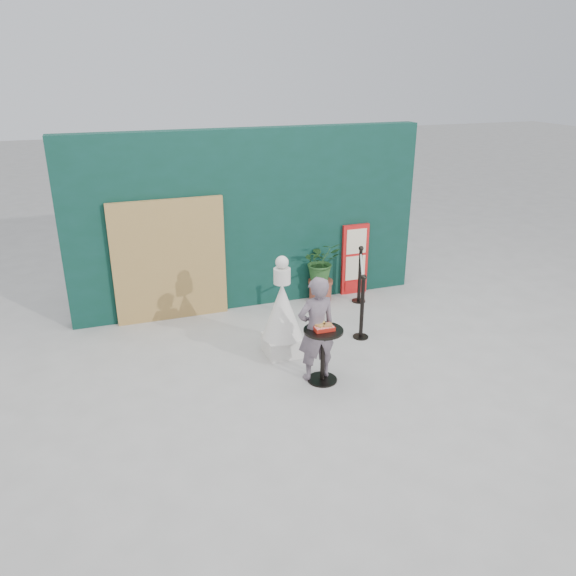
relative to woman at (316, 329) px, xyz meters
name	(u,v)px	position (x,y,z in m)	size (l,w,h in m)	color
ground	(319,393)	(-0.10, -0.37, -0.72)	(60.00, 60.00, 0.00)	#ADAAA5
back_wall	(250,220)	(-0.10, 2.78, 0.78)	(6.00, 0.30, 3.00)	#0A3024
bamboo_fence	(170,261)	(-1.50, 2.57, 0.28)	(1.80, 0.08, 2.00)	tan
woman	(316,329)	(0.00, 0.00, 0.00)	(0.53, 0.35, 1.45)	slate
menu_board	(355,259)	(1.80, 2.58, -0.07)	(0.50, 0.07, 1.30)	red
statue	(282,315)	(-0.20, 0.80, -0.11)	(0.58, 0.58, 1.50)	silver
cafe_table	(323,347)	(0.06, -0.10, -0.22)	(0.52, 0.52, 0.75)	black
food_basket	(324,327)	(0.06, -0.10, 0.06)	(0.26, 0.19, 0.11)	#AD1E12
planter	(321,267)	(1.09, 2.46, -0.09)	(0.65, 0.56, 1.10)	brown
stanchion_barrier	(361,291)	(1.41, 1.53, -0.23)	(0.84, 1.54, 1.03)	black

